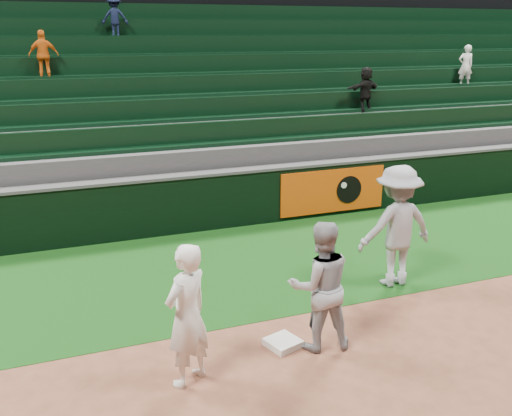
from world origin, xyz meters
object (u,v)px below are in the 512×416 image
Objects in this scene: base_coach at (397,226)px; baserunner at (320,286)px; first_baseman at (187,315)px; first_base at (283,343)px.

baserunner is at bearing 33.38° from base_coach.
baserunner is at bearing 152.97° from first_baseman.
first_base is at bearing -10.87° from baserunner.
first_base is 0.23× the size of first_baseman.
base_coach reaches higher than baserunner.
first_baseman is 1.85m from baserunner.
first_base is at bearing 25.50° from base_coach.
base_coach reaches higher than first_baseman.
baserunner is at bearing -20.27° from first_base.
baserunner is (0.45, -0.17, 0.85)m from first_base.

